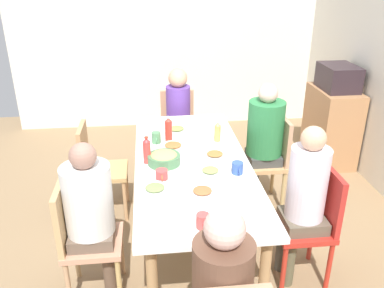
{
  "coord_description": "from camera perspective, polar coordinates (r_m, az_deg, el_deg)",
  "views": [
    {
      "loc": [
        2.87,
        -0.32,
        2.22
      ],
      "look_at": [
        0.0,
        0.0,
        0.92
      ],
      "focal_mm": 37.73,
      "sensor_mm": 36.0,
      "label": 1
    }
  ],
  "objects": [
    {
      "name": "plate_1",
      "position": [
        3.31,
        3.24,
        -1.58
      ],
      "size": [
        0.24,
        0.24,
        0.04
      ],
      "color": "silver",
      "rests_on": "dining_table"
    },
    {
      "name": "person_2",
      "position": [
        2.98,
        15.61,
        -6.89
      ],
      "size": [
        0.3,
        0.3,
        1.24
      ],
      "color": "brown",
      "rests_on": "ground_plane"
    },
    {
      "name": "bowl_0",
      "position": [
        3.18,
        -3.97,
        -2.02
      ],
      "size": [
        0.26,
        0.26,
        0.1
      ],
      "color": "#46754C",
      "rests_on": "dining_table"
    },
    {
      "name": "plate_2",
      "position": [
        2.79,
        1.48,
        -6.81
      ],
      "size": [
        0.24,
        0.24,
        0.04
      ],
      "color": "silver",
      "rests_on": "dining_table"
    },
    {
      "name": "microwave",
      "position": [
        4.9,
        19.98,
        8.84
      ],
      "size": [
        0.48,
        0.36,
        0.28
      ],
      "primitive_type": "cube",
      "color": "#2B2026",
      "rests_on": "side_cabinet"
    },
    {
      "name": "plate_0",
      "position": [
        3.81,
        -2.2,
        2.04
      ],
      "size": [
        0.25,
        0.25,
        0.04
      ],
      "color": "silver",
      "rests_on": "dining_table"
    },
    {
      "name": "cup_1",
      "position": [
        3.55,
        -5.08,
        0.89
      ],
      "size": [
        0.11,
        0.08,
        0.1
      ],
      "color": "#518559",
      "rests_on": "dining_table"
    },
    {
      "name": "chair_3",
      "position": [
        2.95,
        -15.47,
        -12.26
      ],
      "size": [
        0.4,
        0.4,
        0.9
      ],
      "color": "tan",
      "rests_on": "ground_plane"
    },
    {
      "name": "person_0",
      "position": [
        4.49,
        -1.93,
        4.55
      ],
      "size": [
        0.3,
        0.3,
        1.19
      ],
      "color": "#2D3244",
      "rests_on": "ground_plane"
    },
    {
      "name": "side_cabinet",
      "position": [
        5.07,
        19.04,
        2.43
      ],
      "size": [
        0.7,
        0.44,
        0.9
      ],
      "primitive_type": "cube",
      "color": "#A6754C",
      "rests_on": "ground_plane"
    },
    {
      "name": "chair_0",
      "position": [
        4.65,
        -1.99,
        2.63
      ],
      "size": [
        0.4,
        0.4,
        0.9
      ],
      "color": "tan",
      "rests_on": "ground_plane"
    },
    {
      "name": "person_3",
      "position": [
        2.81,
        -14.13,
        -8.78
      ],
      "size": [
        0.33,
        0.33,
        1.2
      ],
      "color": "brown",
      "rests_on": "ground_plane"
    },
    {
      "name": "bottle_2",
      "position": [
        3.18,
        -6.4,
        -0.94
      ],
      "size": [
        0.06,
        0.06,
        0.22
      ],
      "color": "#D13B37",
      "rests_on": "dining_table"
    },
    {
      "name": "person_5",
      "position": [
        3.86,
        10.15,
        1.37
      ],
      "size": [
        0.34,
        0.34,
        1.24
      ],
      "color": "#38433F",
      "rests_on": "ground_plane"
    },
    {
      "name": "bottle_1",
      "position": [
        3.57,
        3.62,
        1.74
      ],
      "size": [
        0.06,
        0.06,
        0.19
      ],
      "color": "tan",
      "rests_on": "dining_table"
    },
    {
      "name": "chair_5",
      "position": [
        3.98,
        11.13,
        -1.7
      ],
      "size": [
        0.4,
        0.4,
        0.9
      ],
      "color": "tan",
      "rests_on": "ground_plane"
    },
    {
      "name": "plate_4",
      "position": [
        3.05,
        2.61,
        -3.91
      ],
      "size": [
        0.22,
        0.22,
        0.04
      ],
      "color": "silver",
      "rests_on": "dining_table"
    },
    {
      "name": "plate_5",
      "position": [
        2.83,
        -5.25,
        -6.38
      ],
      "size": [
        0.24,
        0.24,
        0.04
      ],
      "color": "white",
      "rests_on": "dining_table"
    },
    {
      "name": "cup_3",
      "position": [
        3.05,
        6.45,
        -3.39
      ],
      "size": [
        0.12,
        0.09,
        0.09
      ],
      "color": "#33539D",
      "rests_on": "dining_table"
    },
    {
      "name": "wall_left",
      "position": [
        5.83,
        -3.29,
        15.12
      ],
      "size": [
        0.12,
        4.36,
        2.6
      ],
      "primitive_type": "cube",
      "color": "silver",
      "rests_on": "ground_plane"
    },
    {
      "name": "cup_0",
      "position": [
        2.44,
        1.53,
        -10.85
      ],
      "size": [
        0.12,
        0.08,
        0.09
      ],
      "color": "#D64744",
      "rests_on": "dining_table"
    },
    {
      "name": "plate_3",
      "position": [
        3.46,
        -2.69,
        -0.32
      ],
      "size": [
        0.26,
        0.26,
        0.04
      ],
      "color": "white",
      "rests_on": "dining_table"
    },
    {
      "name": "chair_2",
      "position": [
        3.12,
        16.75,
        -10.12
      ],
      "size": [
        0.4,
        0.4,
        0.9
      ],
      "color": "#B3281E",
      "rests_on": "ground_plane"
    },
    {
      "name": "cup_2",
      "position": [
        2.96,
        -4.3,
        -4.35
      ],
      "size": [
        0.13,
        0.09,
        0.07
      ],
      "color": "#CB4442",
      "rests_on": "dining_table"
    },
    {
      "name": "bottle_0",
      "position": [
        3.57,
        -3.34,
        2.07
      ],
      "size": [
        0.06,
        0.06,
        0.23
      ],
      "color": "red",
      "rests_on": "dining_table"
    },
    {
      "name": "chair_4",
      "position": [
        3.84,
        -13.37,
        -2.91
      ],
      "size": [
        0.4,
        0.4,
        0.9
      ],
      "color": "tan",
      "rests_on": "ground_plane"
    },
    {
      "name": "ground_plane",
      "position": [
        3.64,
        -0.0,
        -13.3
      ],
      "size": [
        6.77,
        6.77,
        0.0
      ],
      "primitive_type": "plane",
      "color": "#8A6E4D"
    },
    {
      "name": "dining_table",
      "position": [
        3.27,
        -0.0,
        -3.69
      ],
      "size": [
        2.11,
        0.91,
        0.77
      ],
      "color": "white",
      "rests_on": "ground_plane"
    }
  ]
}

